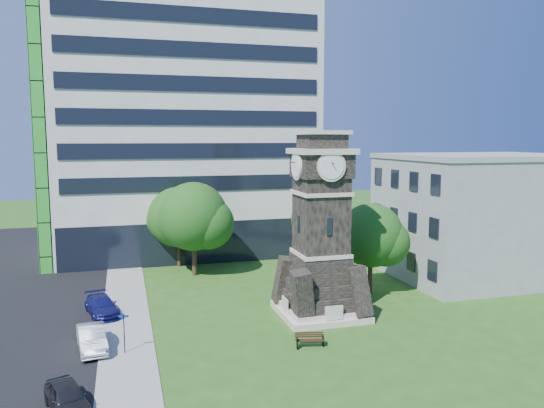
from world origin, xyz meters
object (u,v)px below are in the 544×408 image
object	(u,v)px
park_bench	(310,339)
street_sign	(124,329)
car_street_mid	(92,338)
car_street_south	(67,398)
car_east_lot	(464,283)
clock_tower	(321,237)
car_street_north	(102,306)

from	to	relation	value
park_bench	street_sign	bearing A→B (deg)	-177.70
park_bench	car_street_mid	bearing A→B (deg)	178.91
car_street_south	car_east_lot	size ratio (longest dim) A/B	0.67
clock_tower	car_street_mid	bearing A→B (deg)	-171.49
car_street_north	car_east_lot	distance (m)	26.52
car_street_mid	park_bench	bearing A→B (deg)	-22.14
car_street_mid	car_east_lot	distance (m)	27.04
clock_tower	street_sign	size ratio (longest dim) A/B	5.42
car_street_mid	clock_tower	bearing A→B (deg)	0.21
car_east_lot	street_sign	world-z (taller)	street_sign
car_street_north	car_east_lot	xyz separation A→B (m)	(26.43, -2.15, 0.13)
car_street_mid	car_east_lot	world-z (taller)	car_east_lot
car_street_north	car_street_mid	bearing A→B (deg)	-106.26
car_street_north	park_bench	size ratio (longest dim) A/B	2.58
clock_tower	park_bench	world-z (taller)	clock_tower
car_street_mid	car_street_north	xyz separation A→B (m)	(0.33, 6.03, -0.05)
clock_tower	car_street_south	xyz separation A→B (m)	(-15.05, -8.93, -4.67)
park_bench	street_sign	size ratio (longest dim) A/B	0.72
park_bench	car_east_lot	bearing A→B (deg)	37.23
clock_tower	car_street_south	world-z (taller)	clock_tower
car_street_mid	street_sign	distance (m)	2.19
car_street_south	park_bench	bearing A→B (deg)	-0.79
car_street_mid	street_sign	size ratio (longest dim) A/B	1.77
car_street_mid	street_sign	world-z (taller)	street_sign
car_east_lot	clock_tower	bearing A→B (deg)	98.24
street_sign	car_street_mid	bearing A→B (deg)	161.75
car_street_south	car_street_mid	world-z (taller)	car_street_mid
car_street_south	car_street_north	bearing A→B (deg)	67.61
clock_tower	street_sign	world-z (taller)	clock_tower
car_east_lot	street_sign	size ratio (longest dim) A/B	2.37
clock_tower	car_street_north	distance (m)	15.31
clock_tower	car_east_lot	distance (m)	13.29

